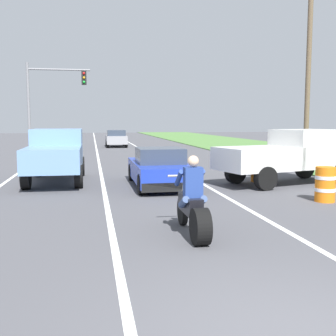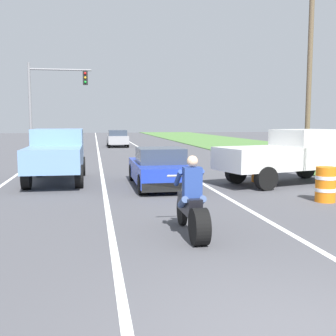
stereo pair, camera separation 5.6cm
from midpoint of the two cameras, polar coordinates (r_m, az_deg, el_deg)
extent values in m
cube|color=white|center=(24.04, -18.13, 0.66)|extent=(0.14, 120.00, 0.01)
cube|color=white|center=(24.14, -0.94, 1.00)|extent=(0.14, 120.00, 0.01)
cube|color=white|center=(23.82, -9.51, 0.84)|extent=(0.14, 120.00, 0.01)
cube|color=#517F3D|center=(27.66, 20.23, 1.35)|extent=(10.00, 120.00, 0.06)
cylinder|color=black|center=(7.80, 4.26, -8.00)|extent=(0.28, 0.69, 0.69)
cylinder|color=black|center=(9.28, 1.83, -5.86)|extent=(0.12, 0.63, 0.63)
cube|color=black|center=(8.53, 2.87, -4.93)|extent=(0.28, 1.10, 0.36)
cylinder|color=#B2B2B7|center=(9.13, 1.94, -3.72)|extent=(0.08, 0.36, 0.73)
cylinder|color=#A5A5AA|center=(9.05, 1.98, -1.06)|extent=(0.70, 0.05, 0.05)
cube|color=navy|center=(8.22, 3.25, -1.96)|extent=(0.36, 0.24, 0.60)
sphere|color=beige|center=(8.17, 3.27, 0.95)|extent=(0.22, 0.22, 0.22)
cylinder|color=#384C7A|center=(8.28, 1.97, -4.71)|extent=(0.14, 0.47, 0.32)
cylinder|color=navy|center=(8.46, 1.33, -1.38)|extent=(0.10, 0.51, 0.40)
cylinder|color=#384C7A|center=(8.36, 4.39, -4.61)|extent=(0.14, 0.47, 0.32)
cylinder|color=navy|center=(8.56, 4.22, -1.30)|extent=(0.10, 0.51, 0.40)
cube|color=#1E38B2|center=(14.70, -1.35, -0.45)|extent=(1.80, 4.30, 0.64)
cube|color=#333D4C|center=(14.44, -1.23, 1.74)|extent=(1.56, 1.70, 0.52)
cube|color=black|center=(12.73, 0.11, -2.61)|extent=(1.76, 0.20, 0.28)
cylinder|color=black|center=(16.20, -5.03, -0.57)|extent=(0.24, 0.64, 0.64)
cylinder|color=black|center=(16.43, 0.53, -0.45)|extent=(0.24, 0.64, 0.64)
cylinder|color=black|center=(13.05, -3.71, -2.26)|extent=(0.24, 0.64, 0.64)
cylinder|color=black|center=(13.33, 3.14, -2.07)|extent=(0.24, 0.64, 0.64)
cube|color=#6B93C6|center=(17.12, -14.96, 2.84)|extent=(1.90, 2.10, 1.40)
cube|color=#333D4C|center=(17.45, -14.91, 4.17)|extent=(1.67, 0.29, 0.57)
cube|color=#6B93C6|center=(14.90, -15.60, 1.16)|extent=(1.90, 2.70, 0.80)
cylinder|color=black|center=(18.07, -17.43, 0.14)|extent=(0.28, 0.80, 0.80)
cylinder|color=black|center=(17.94, -11.91, 0.25)|extent=(0.28, 0.80, 0.80)
cylinder|color=black|center=(14.77, -19.00, -1.26)|extent=(0.28, 0.80, 0.80)
cylinder|color=black|center=(14.61, -12.24, -1.14)|extent=(0.28, 0.80, 0.80)
cube|color=silver|center=(16.42, 18.28, 2.59)|extent=(2.52, 2.38, 1.40)
cube|color=#333D4C|center=(16.64, 19.20, 3.93)|extent=(0.71, 1.69, 0.57)
cube|color=silver|center=(14.98, 11.99, 1.28)|extent=(3.10, 2.53, 0.80)
cylinder|color=black|center=(17.67, 18.11, -0.02)|extent=(0.85, 0.48, 0.80)
cylinder|color=black|center=(15.57, 9.12, -0.62)|extent=(0.85, 0.48, 0.80)
cylinder|color=black|center=(14.18, 13.10, -1.39)|extent=(0.85, 0.48, 0.80)
cylinder|color=gray|center=(28.51, -18.57, 7.53)|extent=(0.18, 0.18, 6.00)
cylinder|color=gray|center=(28.49, -14.74, 12.90)|extent=(3.93, 0.12, 0.12)
cube|color=black|center=(28.37, -11.49, 12.00)|extent=(0.32, 0.24, 0.90)
sphere|color=red|center=(28.26, -11.51, 12.59)|extent=(0.16, 0.16, 0.16)
sphere|color=orange|center=(28.23, -11.49, 12.02)|extent=(0.16, 0.16, 0.16)
sphere|color=green|center=(28.20, -11.48, 11.46)|extent=(0.16, 0.16, 0.16)
cylinder|color=brown|center=(21.41, 18.56, 11.94)|extent=(0.24, 0.24, 8.93)
cylinder|color=orange|center=(12.66, 20.59, -2.10)|extent=(0.56, 0.56, 1.00)
cylinder|color=white|center=(12.64, 20.63, -1.21)|extent=(0.58, 0.58, 0.10)
cylinder|color=white|center=(12.69, 20.57, -2.77)|extent=(0.58, 0.58, 0.10)
cylinder|color=orange|center=(16.14, 12.19, -0.07)|extent=(0.56, 0.56, 1.00)
cylinder|color=white|center=(16.12, 12.21, 0.63)|extent=(0.58, 0.58, 0.10)
cylinder|color=white|center=(16.16, 12.18, -0.60)|extent=(0.58, 0.58, 0.10)
cube|color=#99999E|center=(37.62, -7.16, 3.89)|extent=(1.76, 4.00, 0.70)
cube|color=#333D4C|center=(37.40, -7.16, 4.79)|extent=(1.56, 2.00, 0.50)
cylinder|color=black|center=(39.00, -8.45, 3.44)|extent=(0.20, 0.60, 0.60)
cylinder|color=black|center=(39.09, -6.10, 3.48)|extent=(0.20, 0.60, 0.60)
cylinder|color=black|center=(36.21, -8.29, 3.22)|extent=(0.20, 0.60, 0.60)
cylinder|color=black|center=(36.30, -5.77, 3.26)|extent=(0.20, 0.60, 0.60)
camera|label=1|loc=(0.03, -90.14, -0.02)|focal=44.53mm
camera|label=2|loc=(0.03, 89.86, 0.02)|focal=44.53mm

